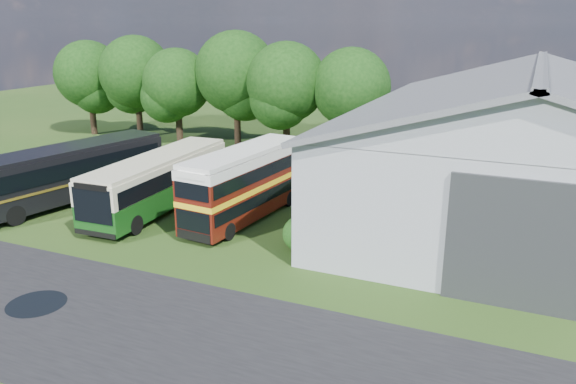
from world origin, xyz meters
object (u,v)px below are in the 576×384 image
at_px(storage_shed, 532,139).
at_px(bus_green_single, 159,181).
at_px(bus_maroon_double, 245,185).
at_px(bus_dark_single, 70,172).

distance_m(storage_shed, bus_green_single, 20.64).
distance_m(bus_green_single, bus_maroon_double, 5.25).
bearing_deg(bus_green_single, bus_dark_single, -172.55).
distance_m(bus_green_single, bus_dark_single, 5.74).
distance_m(storage_shed, bus_maroon_double, 15.72).
height_order(storage_shed, bus_dark_single, storage_shed).
height_order(bus_green_single, bus_maroon_double, bus_maroon_double).
bearing_deg(bus_dark_single, storage_shed, 31.07).
bearing_deg(storage_shed, bus_maroon_double, -152.20).
height_order(bus_maroon_double, bus_dark_single, bus_maroon_double).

